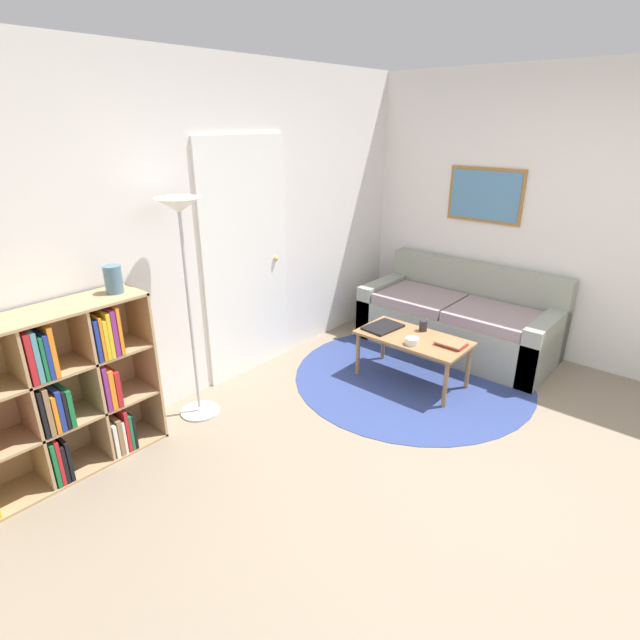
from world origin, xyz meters
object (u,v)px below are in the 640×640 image
object	(u,v)px
bookshelf	(56,396)
laptop	(383,327)
bowl	(412,341)
cup	(423,326)
coffee_table	(413,342)
vase_on_shelf	(113,279)
couch	(460,321)
floor_lamp	(182,241)

from	to	relation	value
bookshelf	laptop	xyz separation A→B (m)	(2.48, -0.76, -0.12)
bowl	cup	size ratio (longest dim) A/B	1.18
coffee_table	vase_on_shelf	distance (m)	2.41
bookshelf	bowl	world-z (taller)	bookshelf
couch	bowl	size ratio (longest dim) A/B	16.47
vase_on_shelf	coffee_table	bearing A→B (deg)	-27.91
floor_lamp	cup	bearing A→B (deg)	-30.14
bookshelf	cup	size ratio (longest dim) A/B	12.63
bookshelf	floor_lamp	size ratio (longest dim) A/B	0.72
laptop	couch	bearing A→B (deg)	-16.63
couch	bowl	xyz separation A→B (m)	(-1.08, -0.09, 0.17)
floor_lamp	cup	xyz separation A→B (m)	(1.69, -0.98, -0.90)
coffee_table	vase_on_shelf	xyz separation A→B (m)	(-2.01, 1.06, 0.81)
floor_lamp	laptop	size ratio (longest dim) A/B	4.61
couch	coffee_table	xyz separation A→B (m)	(-0.94, -0.02, 0.10)
bookshelf	vase_on_shelf	xyz separation A→B (m)	(0.48, -0.00, 0.64)
laptop	vase_on_shelf	xyz separation A→B (m)	(-1.99, 0.76, 0.76)
vase_on_shelf	bookshelf	bearing A→B (deg)	179.47
couch	cup	distance (m)	0.79
coffee_table	laptop	world-z (taller)	laptop
cup	vase_on_shelf	world-z (taller)	vase_on_shelf
bookshelf	couch	size ratio (longest dim) A/B	0.65
coffee_table	cup	size ratio (longest dim) A/B	9.91
cup	laptop	bearing A→B (deg)	121.01
cup	bookshelf	bearing A→B (deg)	158.19
bookshelf	cup	world-z (taller)	bookshelf
bowl	cup	bearing A→B (deg)	13.79
bowl	bookshelf	bearing A→B (deg)	154.13
bowl	vase_on_shelf	bearing A→B (deg)	148.71
bookshelf	coffee_table	world-z (taller)	bookshelf
floor_lamp	vase_on_shelf	bearing A→B (deg)	170.81
laptop	cup	size ratio (longest dim) A/B	3.80
coffee_table	cup	distance (m)	0.19
couch	cup	bearing A→B (deg)	-178.87
bookshelf	vase_on_shelf	size ratio (longest dim) A/B	6.66
couch	bowl	bearing A→B (deg)	-175.18
coffee_table	laptop	distance (m)	0.31
couch	coffee_table	world-z (taller)	couch
couch	cup	world-z (taller)	couch
laptop	bowl	distance (m)	0.40
laptop	vase_on_shelf	distance (m)	2.26
bookshelf	couch	xyz separation A→B (m)	(3.42, -1.05, -0.27)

